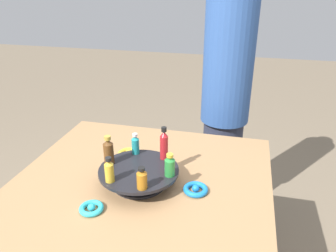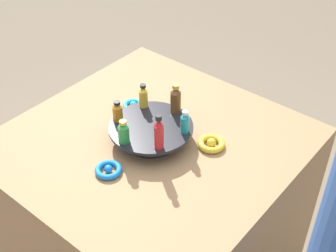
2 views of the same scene
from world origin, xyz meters
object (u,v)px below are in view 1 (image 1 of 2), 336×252
(bottle_brown, at_px, (109,151))
(person_figure, at_px, (226,97))
(bottle_amber, at_px, (142,179))
(ribbon_bow_teal, at_px, (91,208))
(ribbon_bow_blue, at_px, (196,189))
(ribbon_bow_gold, at_px, (129,154))
(bottle_gold, at_px, (109,170))
(bottle_red, at_px, (164,144))
(bottle_green, at_px, (170,166))
(bottle_teal, at_px, (135,144))
(display_stand, at_px, (139,174))

(bottle_brown, height_order, person_figure, person_figure)
(bottle_amber, relative_size, ribbon_bow_teal, 0.98)
(ribbon_bow_blue, xyz_separation_m, ribbon_bow_gold, (-0.34, 0.19, 0.00))
(bottle_gold, xyz_separation_m, bottle_red, (0.15, 0.21, 0.02))
(bottle_green, relative_size, ribbon_bow_gold, 0.89)
(ribbon_bow_teal, bearing_deg, bottle_brown, 94.36)
(bottle_brown, bearing_deg, bottle_amber, -36.08)
(bottle_green, relative_size, bottle_teal, 0.99)
(bottle_amber, height_order, bottle_teal, bottle_teal)
(bottle_green, height_order, ribbon_bow_teal, bottle_green)
(bottle_green, bearing_deg, bottle_brown, 173.92)
(bottle_amber, height_order, ribbon_bow_blue, bottle_amber)
(bottle_green, bearing_deg, ribbon_bow_gold, 139.27)
(bottle_gold, xyz_separation_m, person_figure, (0.34, 0.97, -0.03))
(display_stand, height_order, bottle_red, bottle_red)
(ribbon_bow_teal, xyz_separation_m, ribbon_bow_blue, (0.34, 0.20, 0.00))
(bottle_green, distance_m, ribbon_bow_gold, 0.33)
(bottle_gold, height_order, bottle_brown, bottle_brown)
(bottle_green, height_order, ribbon_bow_blue, bottle_green)
(bottle_gold, bearing_deg, ribbon_bow_blue, 19.27)
(bottle_red, relative_size, ribbon_bow_teal, 1.63)
(bottle_gold, xyz_separation_m, bottle_amber, (0.13, -0.01, -0.01))
(display_stand, relative_size, person_figure, 0.18)
(display_stand, bearing_deg, ribbon_bow_blue, 0.46)
(bottle_brown, height_order, ribbon_bow_gold, bottle_brown)
(bottle_amber, bearing_deg, bottle_red, 83.92)
(ribbon_bow_blue, height_order, person_figure, person_figure)
(bottle_brown, bearing_deg, bottle_teal, 53.92)
(bottle_gold, bearing_deg, bottle_red, 53.92)
(ribbon_bow_blue, bearing_deg, bottle_gold, -160.73)
(display_stand, relative_size, ribbon_bow_gold, 3.06)
(bottle_brown, xyz_separation_m, ribbon_bow_teal, (0.02, -0.21, -0.11))
(bottle_brown, relative_size, ribbon_bow_blue, 1.27)
(ribbon_bow_gold, bearing_deg, bottle_red, -25.64)
(display_stand, relative_size, bottle_red, 2.23)
(bottle_teal, height_order, ribbon_bow_teal, bottle_teal)
(bottle_red, bearing_deg, ribbon_bow_blue, -34.07)
(bottle_amber, xyz_separation_m, bottle_brown, (-0.18, 0.13, 0.02))
(bottle_red, bearing_deg, bottle_amber, -96.08)
(bottle_amber, relative_size, bottle_teal, 0.93)
(display_stand, xyz_separation_m, person_figure, (0.26, 0.87, 0.04))
(bottle_amber, distance_m, person_figure, 1.01)
(display_stand, relative_size, bottle_gold, 3.17)
(bottle_amber, bearing_deg, display_stand, 113.92)
(bottle_green, bearing_deg, ribbon_bow_teal, -142.54)
(bottle_green, xyz_separation_m, ribbon_bow_gold, (-0.24, 0.21, -0.10))
(bottle_teal, height_order, bottle_brown, bottle_brown)
(person_figure, bearing_deg, bottle_teal, -5.83)
(bottle_teal, xyz_separation_m, ribbon_bow_gold, (-0.06, 0.08, -0.10))
(bottle_amber, bearing_deg, bottle_teal, 113.92)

